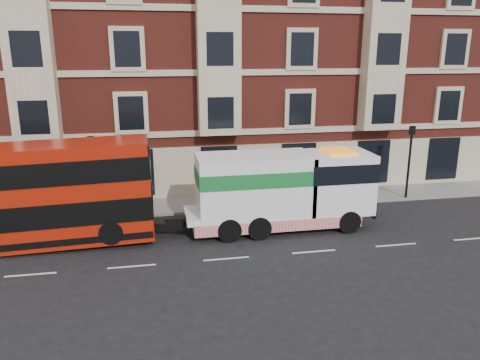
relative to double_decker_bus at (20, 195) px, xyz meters
The scene contains 7 objects.
ground 9.69m from the double_decker_bus, 19.02° to the right, with size 120.00×120.00×0.00m, color black.
sidewalk 10.20m from the double_decker_bus, 26.67° to the left, with size 90.00×3.00×0.15m, color slate.
victorian_terrace 16.96m from the double_decker_bus, 51.94° to the left, with size 45.00×12.00×20.40m.
lamp_post_west 4.25m from the double_decker_bus, 47.78° to the left, with size 0.35×0.15×4.35m.
lamp_post_east 21.09m from the double_decker_bus, ahead, with size 0.35×0.15×4.35m.
double_decker_bus is the anchor object (origin of this frame).
tow_truck 12.07m from the double_decker_bus, ahead, with size 9.31×2.75×3.88m.
Camera 1 is at (-2.88, -18.42, 8.74)m, focal length 35.00 mm.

